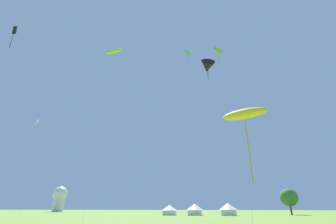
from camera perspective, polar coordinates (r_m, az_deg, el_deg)
kite_white_diamond at (r=56.01m, az=-29.21°, el=-2.99°), size 2.35×1.24×18.91m
kite_black_diamond at (r=51.16m, az=-33.27°, el=15.22°), size 1.02×1.94×31.73m
kite_green_parafoil at (r=58.90m, az=4.73°, el=13.88°), size 2.92×3.43×36.75m
kite_black_delta at (r=44.22m, az=9.47°, el=10.71°), size 3.65×3.51×26.99m
kite_yellow_parafoil at (r=19.44m, az=17.88°, el=-0.51°), size 3.70×2.78×9.16m
kite_lime_diamond at (r=51.06m, az=11.98°, el=13.87°), size 2.15×2.40×33.03m
kite_lime_parafoil at (r=34.78m, az=-12.97°, el=13.96°), size 2.64×2.32×22.35m
festival_tent_center at (r=62.04m, az=0.36°, el=-22.40°), size 3.65×3.65×2.37m
festival_tent_right at (r=61.35m, az=6.46°, el=-22.17°), size 3.98×3.98×2.58m
festival_tent_left at (r=61.35m, az=14.29°, el=-21.61°), size 4.19×4.19×2.72m
observatory_dome at (r=125.05m, az=-24.69°, el=-18.20°), size 6.40×6.40×10.80m
tree_distant_left at (r=73.35m, az=27.10°, el=-17.85°), size 4.45×4.45×6.43m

